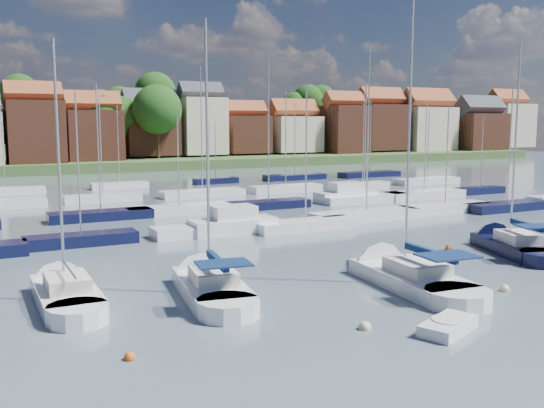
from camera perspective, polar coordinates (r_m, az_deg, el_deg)
ground at (r=69.42m, az=-6.10°, el=0.31°), size 260.00×260.00×0.00m
sailboat_left at (r=32.99m, az=-6.24°, el=-7.40°), size 4.58×11.53×15.26m
sailboat_centre at (r=35.59m, az=11.40°, el=-6.39°), size 4.33×12.72×16.93m
sailboat_navy at (r=45.85m, az=20.99°, el=-3.57°), size 6.31×11.41×15.34m
sailboat_far at (r=33.15m, az=-19.08°, el=-7.75°), size 2.84×10.57×14.03m
tender at (r=27.51m, az=16.24°, el=-10.99°), size 3.44×2.55×0.67m
buoy_a at (r=24.31m, az=-13.22°, el=-14.08°), size 0.44×0.44×0.44m
buoy_b at (r=27.15m, az=8.73°, el=-11.59°), size 0.55×0.55×0.55m
buoy_c at (r=32.72m, az=14.17°, el=-8.37°), size 0.54×0.54×0.54m
buoy_d at (r=34.84m, az=21.04°, el=-7.66°), size 0.53×0.53×0.53m
buoy_e at (r=44.52m, az=16.27°, el=-4.16°), size 0.49×0.49×0.49m
marina_field at (r=65.62m, az=-3.05°, el=0.29°), size 79.62×41.41×15.93m
far_shore_town at (r=159.39m, az=-17.23°, el=5.86°), size 212.46×90.00×22.27m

